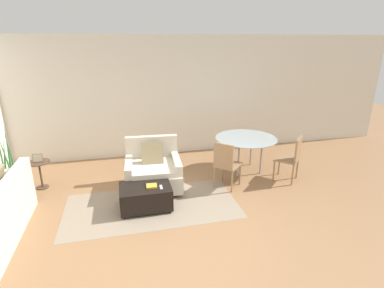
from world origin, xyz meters
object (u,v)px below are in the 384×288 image
at_px(tv_remote_primary, 161,187).
at_px(side_table, 40,170).
at_px(dining_table, 246,141).
at_px(potted_plant, 10,179).
at_px(dining_chair_near_right, 292,156).
at_px(picture_frame, 38,158).
at_px(book_stack, 152,186).
at_px(armchair, 153,171).
at_px(dining_chair_near_left, 226,162).
at_px(ottoman, 146,196).

relative_size(tv_remote_primary, side_table, 0.28).
bearing_deg(dining_table, side_table, 178.22).
distance_m(potted_plant, dining_chair_near_right, 5.25).
bearing_deg(picture_frame, book_stack, -32.04).
distance_m(tv_remote_primary, dining_table, 2.26).
distance_m(armchair, book_stack, 0.76).
distance_m(armchair, tv_remote_primary, 0.81).
bearing_deg(dining_chair_near_left, tv_remote_primary, -159.34).
bearing_deg(book_stack, ottoman, 162.42).
bearing_deg(armchair, tv_remote_primary, -87.31).
bearing_deg(ottoman, picture_frame, 147.25).
bearing_deg(side_table, book_stack, -32.04).
relative_size(ottoman, book_stack, 4.53).
bearing_deg(armchair, dining_chair_near_left, -14.57).
bearing_deg(dining_chair_near_right, armchair, 172.73).
relative_size(side_table, picture_frame, 3.04).
bearing_deg(ottoman, side_table, 147.25).
bearing_deg(dining_chair_near_right, potted_plant, 171.52).
bearing_deg(dining_chair_near_right, book_stack, -171.45).
height_order(side_table, dining_table, dining_table).
distance_m(book_stack, dining_chair_near_left, 1.47).
xyz_separation_m(potted_plant, picture_frame, (0.51, 0.02, 0.36)).
relative_size(ottoman, dining_chair_near_left, 0.92).
bearing_deg(side_table, armchair, -12.70).
relative_size(potted_plant, dining_chair_near_right, 1.43).
bearing_deg(dining_chair_near_right, tv_remote_primary, -169.67).
bearing_deg(side_table, picture_frame, -90.00).
relative_size(armchair, dining_chair_near_left, 1.16).
distance_m(armchair, ottoman, 0.76).
bearing_deg(picture_frame, armchair, -12.69).
height_order(armchair, tv_remote_primary, armchair).
distance_m(armchair, potted_plant, 2.59).
bearing_deg(tv_remote_primary, side_table, 148.54).
bearing_deg(tv_remote_primary, picture_frame, 148.54).
height_order(tv_remote_primary, dining_chair_near_right, dining_chair_near_right).
relative_size(book_stack, dining_chair_near_left, 0.20).
height_order(tv_remote_primary, dining_chair_near_left, dining_chair_near_left).
distance_m(armchair, picture_frame, 2.11).
xyz_separation_m(dining_table, dining_chair_near_left, (-0.67, -0.67, -0.14)).
xyz_separation_m(picture_frame, dining_chair_near_right, (4.68, -0.80, -0.08)).
bearing_deg(side_table, potted_plant, -177.49).
bearing_deg(dining_table, potted_plant, 178.71).
distance_m(side_table, dining_chair_near_left, 3.43).
height_order(dining_table, dining_chair_near_right, dining_chair_near_right).
height_order(book_stack, side_table, side_table).
relative_size(ottoman, side_table, 1.57).
bearing_deg(potted_plant, dining_chair_near_left, -11.38).
xyz_separation_m(tv_remote_primary, dining_chair_near_right, (2.60, 0.47, 0.12)).
bearing_deg(dining_table, tv_remote_primary, -149.29).
bearing_deg(potted_plant, dining_table, -1.29).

